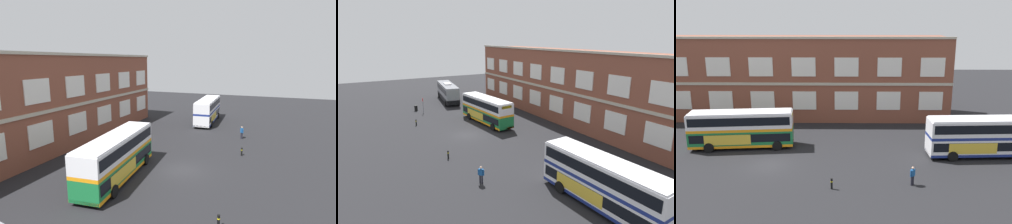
{
  "view_description": "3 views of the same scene",
  "coord_description": "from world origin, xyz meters",
  "views": [
    {
      "loc": [
        -23.62,
        -8.0,
        10.61
      ],
      "look_at": [
        6.79,
        4.15,
        4.28
      ],
      "focal_mm": 28.86,
      "sensor_mm": 36.0,
      "label": 1
    },
    {
      "loc": [
        34.87,
        -13.97,
        13.13
      ],
      "look_at": [
        6.86,
        2.14,
        4.56
      ],
      "focal_mm": 30.31,
      "sensor_mm": 36.0,
      "label": 2
    },
    {
      "loc": [
        7.74,
        -32.91,
        14.33
      ],
      "look_at": [
        7.23,
        2.89,
        4.57
      ],
      "focal_mm": 39.12,
      "sensor_mm": 36.0,
      "label": 3
    }
  ],
  "objects": [
    {
      "name": "waiting_passenger",
      "position": [
        13.19,
        -4.15,
        0.93
      ],
      "size": [
        0.54,
        0.51,
        1.7
      ],
      "color": "black",
      "rests_on": "ground"
    },
    {
      "name": "safety_bollard_east",
      "position": [
        6.3,
        -4.97,
        0.49
      ],
      "size": [
        0.19,
        0.19,
        0.95
      ],
      "color": "black",
      "rests_on": "ground"
    },
    {
      "name": "station_litter_bin",
      "position": [
        -17.06,
        -3.18,
        0.52
      ],
      "size": [
        0.6,
        0.6,
        1.03
      ],
      "color": "black",
      "rests_on": "ground"
    },
    {
      "name": "double_decker_middle",
      "position": [
        21.3,
        2.57,
        2.15
      ],
      "size": [
        11.12,
        3.3,
        4.07
      ],
      "color": "silver",
      "rests_on": "ground"
    },
    {
      "name": "double_decker_near",
      "position": [
        -3.91,
        4.77,
        2.15
      ],
      "size": [
        11.2,
        3.7,
        4.07
      ],
      "color": "#197038",
      "rests_on": "ground"
    },
    {
      "name": "safety_bollard_west",
      "position": [
        -7.98,
        -5.22,
        0.49
      ],
      "size": [
        0.19,
        0.19,
        0.95
      ],
      "color": "black",
      "rests_on": "ground"
    },
    {
      "name": "bus_stand_flag",
      "position": [
        -14.81,
        -2.38,
        1.64
      ],
      "size": [
        0.44,
        0.1,
        2.7
      ],
      "color": "slate",
      "rests_on": "ground"
    },
    {
      "name": "touring_coach",
      "position": [
        -22.17,
        4.67,
        1.91
      ],
      "size": [
        12.25,
        4.33,
        3.8
      ],
      "color": "gray",
      "rests_on": "ground"
    },
    {
      "name": "ground_plane",
      "position": [
        0.0,
        2.0,
        0.0
      ],
      "size": [
        120.0,
        120.0,
        0.0
      ],
      "primitive_type": "plane",
      "color": "black"
    },
    {
      "name": "brick_terminal_building",
      "position": [
        -0.92,
        17.98,
        5.56
      ],
      "size": [
        44.29,
        8.19,
        11.4
      ],
      "color": "brown",
      "rests_on": "ground"
    }
  ]
}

